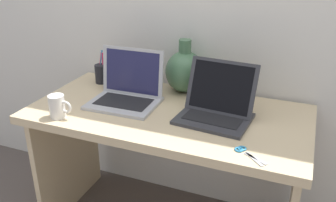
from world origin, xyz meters
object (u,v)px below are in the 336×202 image
(green_vase, at_px, (185,71))
(pen_cup, at_px, (101,73))
(laptop_left, at_px, (128,88))
(scissors, at_px, (246,152))
(laptop_right, at_px, (217,104))
(coffee_mug, at_px, (58,106))

(green_vase, distance_m, pen_cup, 0.48)
(pen_cup, bearing_deg, laptop_left, -33.70)
(laptop_left, bearing_deg, scissors, -23.05)
(green_vase, bearing_deg, laptop_left, -133.48)
(laptop_left, xyz_separation_m, green_vase, (0.22, 0.23, 0.05))
(laptop_right, distance_m, green_vase, 0.35)
(green_vase, bearing_deg, coffee_mug, -129.66)
(laptop_right, relative_size, coffee_mug, 2.95)
(coffee_mug, bearing_deg, laptop_left, 53.77)
(laptop_right, xyz_separation_m, green_vase, (-0.24, 0.24, 0.05))
(green_vase, relative_size, scissors, 2.09)
(scissors, bearing_deg, laptop_left, 156.95)
(laptop_right, height_order, scissors, laptop_right)
(pen_cup, bearing_deg, green_vase, 6.69)
(laptop_left, bearing_deg, laptop_right, -1.61)
(laptop_left, bearing_deg, pen_cup, 146.30)
(laptop_left, distance_m, coffee_mug, 0.35)
(coffee_mug, xyz_separation_m, pen_cup, (-0.05, 0.46, 0.00))
(laptop_right, distance_m, pen_cup, 0.74)
(green_vase, xyz_separation_m, scissors, (0.43, -0.50, -0.11))
(pen_cup, relative_size, scissors, 1.38)
(laptop_left, height_order, laptop_right, laptop_left)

